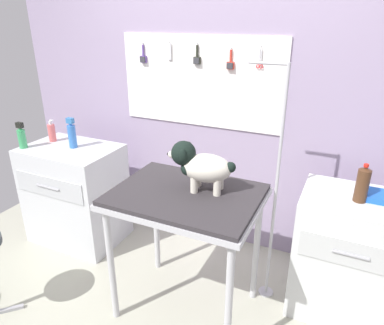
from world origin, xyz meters
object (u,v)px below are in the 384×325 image
grooming_arm (274,200)px  counter_left (76,194)px  soda_bottle (362,184)px  grooming_table (186,206)px  dog (200,165)px  cabinet_right (348,256)px  conditioner_bottle (72,135)px

grooming_arm → counter_left: 1.80m
grooming_arm → soda_bottle: bearing=5.9°
counter_left → soda_bottle: bearing=1.3°
grooming_table → soda_bottle: bearing=23.1°
grooming_table → grooming_arm: grooming_arm is taller
grooming_table → dog: 0.28m
grooming_arm → cabinet_right: (0.51, 0.09, -0.35)m
grooming_arm → soda_bottle: 0.55m
dog → cabinet_right: dog is taller
grooming_table → cabinet_right: (0.99, 0.46, -0.38)m
dog → conditioner_bottle: (-1.32, 0.31, -0.08)m
cabinet_right → conditioner_bottle: conditioner_bottle is taller
cabinet_right → dog: bearing=-157.5°
grooming_table → counter_left: bearing=164.0°
grooming_arm → soda_bottle: (0.51, 0.05, 0.20)m
grooming_table → counter_left: (-1.29, 0.37, -0.37)m
grooming_arm → counter_left: (-1.76, -0.00, -0.34)m
grooming_arm → soda_bottle: grooming_arm is taller
counter_left → grooming_table: bearing=-16.0°
grooming_arm → grooming_table: bearing=-142.2°
counter_left → soda_bottle: (2.27, 0.05, 0.55)m
dog → soda_bottle: bearing=20.6°
soda_bottle → counter_left: bearing=-178.7°
cabinet_right → soda_bottle: (-0.00, -0.04, 0.55)m
grooming_table → cabinet_right: bearing=24.9°
grooming_arm → dog: size_ratio=3.93×
grooming_table → conditioner_bottle: bearing=162.9°
grooming_table → soda_bottle: size_ratio=3.77×
grooming_table → cabinet_right: size_ratio=1.06×
cabinet_right → grooming_table: bearing=-155.1°
cabinet_right → soda_bottle: soda_bottle is taller
grooming_arm → conditioner_bottle: size_ratio=6.51×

